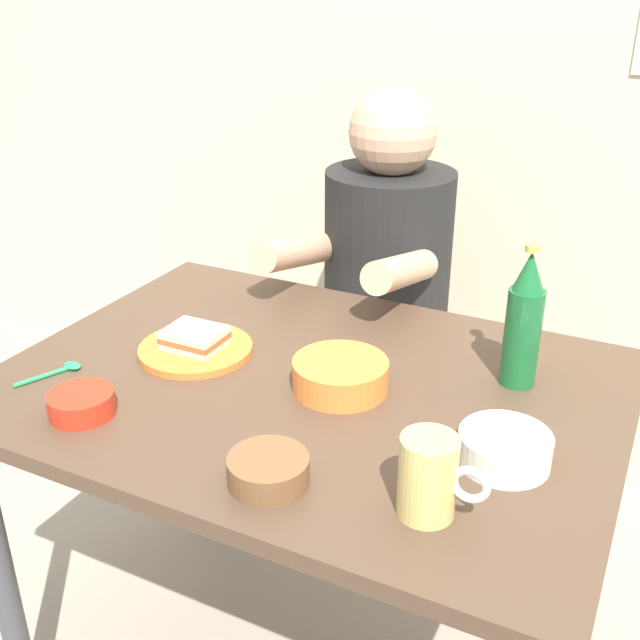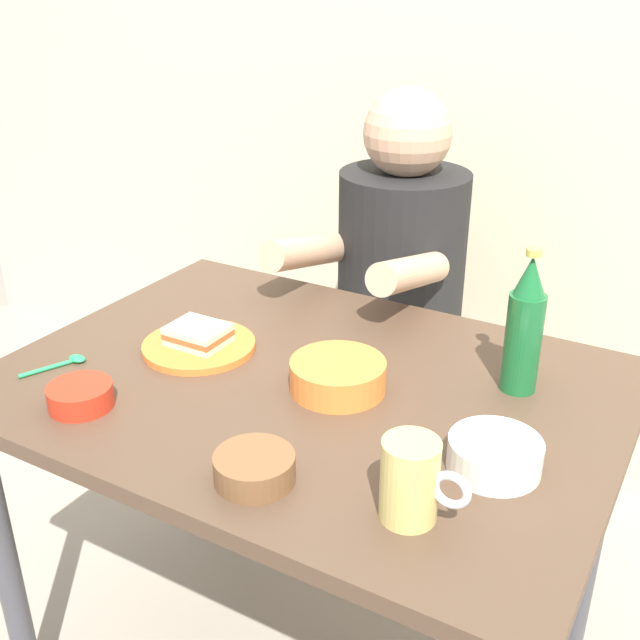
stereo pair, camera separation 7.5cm
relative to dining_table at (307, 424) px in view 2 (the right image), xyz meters
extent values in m
cube|color=beige|center=(0.00, 1.05, 0.65)|extent=(4.40, 0.08, 2.60)
cube|color=#4C3828|center=(0.00, 0.00, 0.08)|extent=(1.10, 0.80, 0.03)
cylinder|color=#3F3F44|center=(-0.49, -0.34, -0.29)|extent=(0.05, 0.05, 0.71)
cylinder|color=#3F3F44|center=(-0.49, 0.34, -0.29)|extent=(0.05, 0.05, 0.71)
cylinder|color=#3F3F44|center=(0.49, 0.34, -0.29)|extent=(0.05, 0.05, 0.71)
cylinder|color=#4C4C51|center=(-0.10, 0.63, -0.44)|extent=(0.08, 0.08, 0.41)
cylinder|color=brown|center=(-0.10, 0.63, -0.22)|extent=(0.34, 0.34, 0.04)
cylinder|color=black|center=(-0.10, 0.63, 0.06)|extent=(0.32, 0.32, 0.52)
sphere|color=tan|center=(-0.10, 0.63, 0.42)|extent=(0.21, 0.21, 0.21)
cylinder|color=tan|center=(-0.23, 0.38, 0.18)|extent=(0.07, 0.31, 0.14)
cylinder|color=tan|center=(0.03, 0.38, 0.18)|extent=(0.07, 0.31, 0.14)
cylinder|color=orange|center=(-0.24, 0.00, 0.10)|extent=(0.22, 0.22, 0.01)
cube|color=beige|center=(-0.24, 0.00, 0.11)|extent=(0.11, 0.09, 0.01)
cube|color=#9E592D|center=(-0.24, 0.00, 0.13)|extent=(0.11, 0.09, 0.01)
cube|color=beige|center=(-0.24, 0.00, 0.14)|extent=(0.11, 0.09, 0.01)
cylinder|color=#D1BC66|center=(0.31, -0.25, 0.15)|extent=(0.08, 0.08, 0.12)
torus|color=silver|center=(0.37, -0.25, 0.16)|extent=(0.06, 0.01, 0.06)
cylinder|color=#19602D|center=(0.34, 0.16, 0.18)|extent=(0.06, 0.06, 0.18)
cone|color=#19602D|center=(0.34, 0.16, 0.31)|extent=(0.05, 0.05, 0.07)
cylinder|color=#BFB74C|center=(0.34, 0.16, 0.35)|extent=(0.03, 0.03, 0.01)
cylinder|color=orange|center=(0.06, 0.00, 0.12)|extent=(0.17, 0.17, 0.05)
cylinder|color=#B25B2D|center=(0.06, 0.00, 0.13)|extent=(0.14, 0.14, 0.02)
cylinder|color=silver|center=(0.38, -0.09, 0.12)|extent=(0.14, 0.14, 0.05)
cylinder|color=tan|center=(0.38, -0.09, 0.13)|extent=(0.11, 0.11, 0.02)
cylinder|color=red|center=(-0.29, -0.27, 0.11)|extent=(0.11, 0.11, 0.04)
cylinder|color=#A33521|center=(-0.29, -0.27, 0.12)|extent=(0.09, 0.09, 0.02)
cylinder|color=brown|center=(0.09, -0.29, 0.11)|extent=(0.12, 0.12, 0.04)
cylinder|color=brown|center=(0.09, -0.29, 0.12)|extent=(0.10, 0.10, 0.02)
cylinder|color=#26A559|center=(-0.43, -0.21, 0.10)|extent=(0.05, 0.10, 0.01)
ellipsoid|color=#26A559|center=(-0.41, -0.16, 0.10)|extent=(0.04, 0.02, 0.01)
camera|label=1|loc=(0.55, -1.06, 0.78)|focal=42.65mm
camera|label=2|loc=(0.62, -1.02, 0.78)|focal=42.65mm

